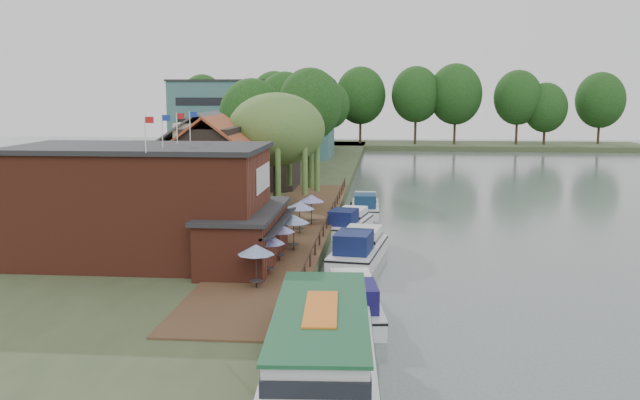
{
  "coord_description": "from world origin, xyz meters",
  "views": [
    {
      "loc": [
        -0.89,
        -43.5,
        11.61
      ],
      "look_at": [
        -6.0,
        12.0,
        3.0
      ],
      "focal_mm": 40.0,
      "sensor_mm": 36.0,
      "label": 1
    }
  ],
  "objects_px": {
    "cottage_c": "(265,149)",
    "umbrella_2": "(279,242)",
    "cruiser_1": "(359,244)",
    "pub": "(172,204)",
    "willow": "(277,152)",
    "cottage_b": "(208,157)",
    "umbrella_3": "(294,232)",
    "umbrella_6": "(311,210)",
    "cottage_a": "(214,168)",
    "umbrella_4": "(281,226)",
    "umbrella_5": "(300,217)",
    "cruiser_2": "(348,219)",
    "cruiser_3": "(365,203)",
    "hotel_block": "(254,118)",
    "cruiser_0": "(353,296)",
    "tour_boat": "(320,357)",
    "swan": "(337,348)",
    "umbrella_1": "(268,255)",
    "umbrella_0": "(256,266)"
  },
  "relations": [
    {
      "from": "hotel_block",
      "to": "umbrella_6",
      "type": "xyz_separation_m",
      "value": [
        15.36,
        -58.45,
        -4.86
      ]
    },
    {
      "from": "cottage_c",
      "to": "tour_boat",
      "type": "bearing_deg",
      "value": -78.08
    },
    {
      "from": "umbrella_4",
      "to": "umbrella_5",
      "type": "relative_size",
      "value": 1.0
    },
    {
      "from": "umbrella_2",
      "to": "cruiser_2",
      "type": "bearing_deg",
      "value": 76.66
    },
    {
      "from": "cottage_a",
      "to": "cruiser_2",
      "type": "height_order",
      "value": "cottage_a"
    },
    {
      "from": "cottage_c",
      "to": "cruiser_3",
      "type": "distance_m",
      "value": 15.67
    },
    {
      "from": "pub",
      "to": "cruiser_3",
      "type": "xyz_separation_m",
      "value": [
        11.28,
        23.96,
        -3.57
      ]
    },
    {
      "from": "hotel_block",
      "to": "cruiser_1",
      "type": "distance_m",
      "value": 69.04
    },
    {
      "from": "umbrella_4",
      "to": "cruiser_0",
      "type": "height_order",
      "value": "umbrella_4"
    },
    {
      "from": "willow",
      "to": "umbrella_5",
      "type": "bearing_deg",
      "value": -73.0
    },
    {
      "from": "umbrella_0",
      "to": "cruiser_1",
      "type": "height_order",
      "value": "umbrella_0"
    },
    {
      "from": "cruiser_3",
      "to": "tour_boat",
      "type": "distance_m",
      "value": 41.02
    },
    {
      "from": "pub",
      "to": "umbrella_2",
      "type": "relative_size",
      "value": 8.42
    },
    {
      "from": "cruiser_1",
      "to": "tour_boat",
      "type": "height_order",
      "value": "tour_boat"
    },
    {
      "from": "cottage_b",
      "to": "willow",
      "type": "xyz_separation_m",
      "value": [
        7.5,
        -5.0,
        0.96
      ]
    },
    {
      "from": "cottage_a",
      "to": "umbrella_5",
      "type": "relative_size",
      "value": 3.62
    },
    {
      "from": "cottage_c",
      "to": "umbrella_6",
      "type": "relative_size",
      "value": 3.58
    },
    {
      "from": "umbrella_3",
      "to": "umbrella_6",
      "type": "relative_size",
      "value": 1.0
    },
    {
      "from": "umbrella_2",
      "to": "cruiser_1",
      "type": "relative_size",
      "value": 0.24
    },
    {
      "from": "willow",
      "to": "cruiser_1",
      "type": "distance_m",
      "value": 17.66
    },
    {
      "from": "cottage_c",
      "to": "cruiser_0",
      "type": "bearing_deg",
      "value": -74.25
    },
    {
      "from": "cottage_c",
      "to": "cruiser_2",
      "type": "bearing_deg",
      "value": -61.56
    },
    {
      "from": "cottage_a",
      "to": "willow",
      "type": "distance_m",
      "value": 6.8
    },
    {
      "from": "umbrella_2",
      "to": "cruiser_3",
      "type": "relative_size",
      "value": 0.26
    },
    {
      "from": "hotel_block",
      "to": "cruiser_0",
      "type": "relative_size",
      "value": 2.74
    },
    {
      "from": "umbrella_3",
      "to": "umbrella_1",
      "type": "bearing_deg",
      "value": -95.6
    },
    {
      "from": "hotel_block",
      "to": "cruiser_0",
      "type": "xyz_separation_m",
      "value": [
        19.55,
        -77.98,
        -6.04
      ]
    },
    {
      "from": "cottage_c",
      "to": "umbrella_6",
      "type": "distance_m",
      "value": 22.87
    },
    {
      "from": "hotel_block",
      "to": "umbrella_5",
      "type": "xyz_separation_m",
      "value": [
        14.86,
        -61.98,
        -4.86
      ]
    },
    {
      "from": "cruiser_1",
      "to": "pub",
      "type": "bearing_deg",
      "value": -148.57
    },
    {
      "from": "cottage_a",
      "to": "cruiser_0",
      "type": "bearing_deg",
      "value": -60.26
    },
    {
      "from": "cottage_a",
      "to": "cruiser_1",
      "type": "xyz_separation_m",
      "value": [
        12.38,
        -10.0,
        -4.03
      ]
    },
    {
      "from": "swan",
      "to": "umbrella_2",
      "type": "bearing_deg",
      "value": 109.78
    },
    {
      "from": "hotel_block",
      "to": "willow",
      "type": "relative_size",
      "value": 2.44
    },
    {
      "from": "cottage_b",
      "to": "willow",
      "type": "height_order",
      "value": "willow"
    },
    {
      "from": "umbrella_6",
      "to": "willow",
      "type": "bearing_deg",
      "value": 117.42
    },
    {
      "from": "cottage_c",
      "to": "tour_boat",
      "type": "relative_size",
      "value": 0.55
    },
    {
      "from": "cottage_b",
      "to": "umbrella_1",
      "type": "height_order",
      "value": "cottage_b"
    },
    {
      "from": "umbrella_2",
      "to": "umbrella_4",
      "type": "xyz_separation_m",
      "value": [
        -0.61,
        5.09,
        0.0
      ]
    },
    {
      "from": "cottage_b",
      "to": "cruiser_1",
      "type": "xyz_separation_m",
      "value": [
        15.38,
        -20.0,
        -4.03
      ]
    },
    {
      "from": "cruiser_2",
      "to": "cruiser_3",
      "type": "xyz_separation_m",
      "value": [
        1.13,
        8.7,
        0.01
      ]
    },
    {
      "from": "willow",
      "to": "swan",
      "type": "xyz_separation_m",
      "value": [
        7.6,
        -32.12,
        -5.99
      ]
    },
    {
      "from": "cottage_c",
      "to": "umbrella_2",
      "type": "height_order",
      "value": "cottage_c"
    },
    {
      "from": "umbrella_6",
      "to": "tour_boat",
      "type": "relative_size",
      "value": 0.15
    },
    {
      "from": "cottage_a",
      "to": "tour_boat",
      "type": "xyz_separation_m",
      "value": [
        11.78,
        -32.05,
        -3.55
      ]
    },
    {
      "from": "cottage_a",
      "to": "umbrella_5",
      "type": "bearing_deg",
      "value": -37.27
    },
    {
      "from": "cruiser_3",
      "to": "swan",
      "type": "height_order",
      "value": "cruiser_3"
    },
    {
      "from": "pub",
      "to": "cottage_b",
      "type": "xyz_separation_m",
      "value": [
        -4.0,
        25.0,
        0.6
      ]
    },
    {
      "from": "willow",
      "to": "cruiser_1",
      "type": "relative_size",
      "value": 1.04
    },
    {
      "from": "cruiser_2",
      "to": "tour_boat",
      "type": "height_order",
      "value": "tour_boat"
    }
  ]
}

